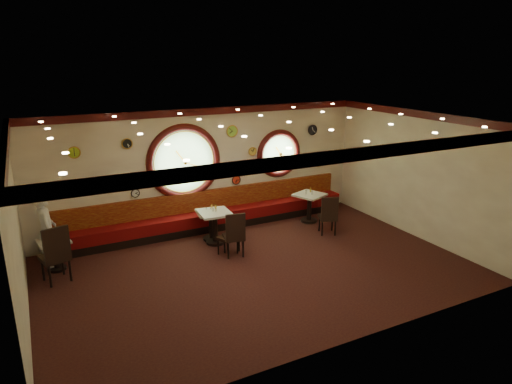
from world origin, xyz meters
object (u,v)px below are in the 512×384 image
object	(u,v)px
condiment_c_salt	(206,210)
condiment_d_salt	(306,192)
table_a	(55,251)
condiment_a_bottle	(57,235)
condiment_a_salt	(48,238)
condiment_b_salt	(213,210)
chair_c	(230,233)
condiment_d_pepper	(312,193)
waiter	(47,231)
table_d	(309,204)
condiment_b_bottle	(216,208)
chair_a	(56,251)
condiment_d_bottle	(310,190)
condiment_a_pepper	(53,238)
table_c	(211,222)
chair_d	(329,213)
table_b	(215,224)
condiment_c_bottle	(212,207)
condiment_c_pepper	(211,210)
condiment_b_pepper	(216,210)
chair_b	(235,232)

from	to	relation	value
condiment_c_salt	condiment_d_salt	xyz separation A→B (m)	(2.92, -0.02, 0.06)
table_a	condiment_a_bottle	xyz separation A→B (m)	(0.10, 0.08, 0.34)
condiment_a_salt	condiment_b_salt	world-z (taller)	condiment_b_salt
chair_c	condiment_b_salt	size ratio (longest dim) A/B	6.53
condiment_d_pepper	waiter	size ratio (longest dim) A/B	0.06
table_d	condiment_b_bottle	bearing A→B (deg)	-176.36
table_a	condiment_c_salt	world-z (taller)	condiment_c_salt
chair_a	condiment_b_bottle	bearing A→B (deg)	-8.00
chair_a	table_d	bearing A→B (deg)	-9.74
condiment_b_salt	condiment_d_bottle	world-z (taller)	condiment_d_bottle
condiment_b_salt	condiment_b_bottle	xyz separation A→B (m)	(0.07, -0.00, 0.04)
waiter	condiment_a_pepper	bearing A→B (deg)	-158.27
table_c	waiter	distance (m)	3.75
table_a	chair_d	xyz separation A→B (m)	(6.44, -1.02, 0.16)
table_b	table_d	world-z (taller)	table_b
chair_d	condiment_d_bottle	xyz separation A→B (m)	(0.21, 1.17, 0.28)
table_d	waiter	distance (m)	6.65
table_d	condiment_c_bottle	distance (m)	2.88
table_a	table_c	distance (m)	3.63
table_d	condiment_b_salt	bearing A→B (deg)	-176.52
condiment_d_bottle	table_d	bearing A→B (deg)	-129.37
condiment_d_bottle	condiment_b_salt	bearing A→B (deg)	-174.15
chair_c	condiment_d_salt	distance (m)	2.98
table_c	chair_a	world-z (taller)	chair_a
condiment_a_bottle	condiment_d_salt	bearing A→B (deg)	-0.23
chair_a	condiment_c_pepper	xyz separation A→B (m)	(3.61, 0.66, 0.09)
chair_a	condiment_a_bottle	xyz separation A→B (m)	(0.10, 0.74, 0.06)
condiment_b_salt	waiter	bearing A→B (deg)	174.22
condiment_a_pepper	condiment_b_pepper	distance (m)	3.67
condiment_d_bottle	waiter	distance (m)	6.75
condiment_b_pepper	condiment_d_pepper	bearing A→B (deg)	3.31
chair_c	condiment_c_pepper	xyz separation A→B (m)	(-0.07, 1.02, 0.25)
condiment_b_pepper	condiment_a_pepper	bearing A→B (deg)	176.51
chair_a	condiment_a_pepper	size ratio (longest dim) A/B	7.55
chair_b	table_b	bearing A→B (deg)	105.94
condiment_d_salt	waiter	size ratio (longest dim) A/B	0.07
condiment_c_bottle	condiment_d_salt	bearing A→B (deg)	-1.67
table_c	condiment_a_pepper	world-z (taller)	condiment_a_pepper
condiment_a_salt	condiment_d_bottle	xyz separation A→B (m)	(6.74, 0.08, 0.14)
table_c	condiment_c_salt	world-z (taller)	condiment_c_salt
chair_d	condiment_c_bottle	xyz separation A→B (m)	(-2.76, 1.16, 0.23)
condiment_a_bottle	condiment_d_bottle	distance (m)	6.55
table_c	table_d	distance (m)	2.91
condiment_b_salt	table_d	bearing A→B (deg)	3.48
table_c	condiment_c_pepper	xyz separation A→B (m)	(-0.02, -0.05, 0.33)
chair_c	chair_d	bearing A→B (deg)	-24.75
table_a	condiment_c_salt	xyz separation A→B (m)	(3.52, 0.07, 0.37)
table_c	condiment_d_bottle	size ratio (longest dim) A/B	5.64
condiment_d_salt	condiment_b_pepper	bearing A→B (deg)	-174.50
table_a	condiment_a_salt	bearing A→B (deg)	139.42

